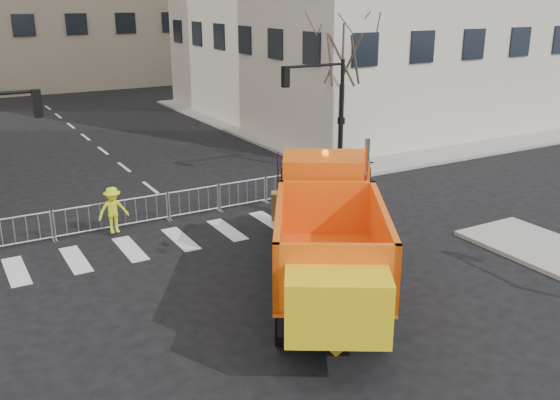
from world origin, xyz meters
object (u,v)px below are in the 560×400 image
plow_truck (328,233)px  cop_a (308,203)px  cop_c (307,208)px  cop_b (300,193)px  worker (113,210)px  newspaper_box (320,175)px

plow_truck → cop_a: 5.50m
cop_c → cop_a: bearing=-178.2°
plow_truck → cop_a: (2.44, 4.84, -0.93)m
cop_b → worker: 6.89m
cop_c → plow_truck: bearing=14.6°
cop_a → cop_b: bearing=-106.1°
cop_a → cop_c: cop_a is taller
cop_a → worker: 6.93m
plow_truck → cop_c: plow_truck is taller
cop_a → cop_b: size_ratio=0.97×
cop_c → newspaper_box: cop_c is taller
cop_a → newspaper_box: bearing=-128.4°
plow_truck → cop_c: 5.27m
plow_truck → cop_b: size_ratio=5.54×
cop_b → plow_truck: bearing=56.8°
cop_c → worker: (-6.23, 2.88, 0.12)m
cop_a → cop_b: 1.15m
cop_b → worker: size_ratio=1.17×
cop_b → newspaper_box: 3.67m
plow_truck → newspaper_box: bearing=-1.0°
cop_b → cop_c: (-0.48, -1.30, -0.11)m
worker → cop_b: bearing=-14.1°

